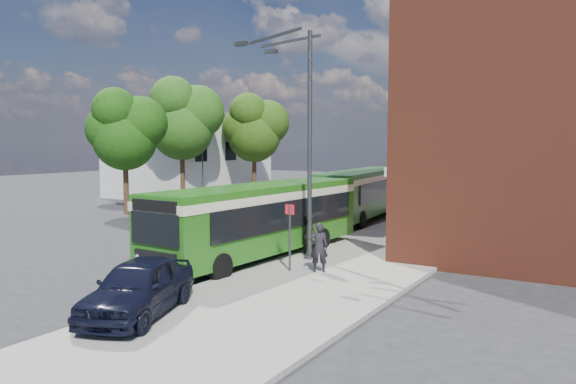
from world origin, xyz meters
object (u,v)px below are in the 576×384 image
Objects in this scene: bus_front at (261,214)px; parked_car at (138,287)px; bus_rear at (363,189)px; street_lamp at (302,141)px.

parked_car is at bearing -79.07° from bus_front.
bus_rear is at bearing 95.16° from bus_front.
bus_front is at bearing -84.84° from bus_rear.
street_lamp is 13.46m from bus_rear.
bus_front is at bearing -164.63° from street_lamp.
bus_front is 13.33m from bus_rear.
parked_car is (-0.04, -8.74, -3.88)m from street_lamp.
bus_front is at bearing 81.12° from parked_car.
street_lamp reaches higher than bus_front.
parked_car is at bearing -82.60° from bus_rear.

